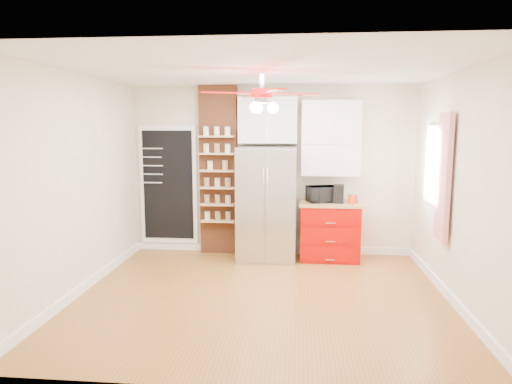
# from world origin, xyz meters

# --- Properties ---
(floor) EXTENTS (4.50, 4.50, 0.00)m
(floor) POSITION_xyz_m (0.00, 0.00, 0.00)
(floor) COLOR brown
(floor) RESTS_ON ground
(ceiling) EXTENTS (4.50, 4.50, 0.00)m
(ceiling) POSITION_xyz_m (0.00, 0.00, 2.70)
(ceiling) COLOR white
(ceiling) RESTS_ON wall_back
(wall_back) EXTENTS (4.50, 0.02, 2.70)m
(wall_back) POSITION_xyz_m (0.00, 2.00, 1.35)
(wall_back) COLOR beige
(wall_back) RESTS_ON floor
(wall_front) EXTENTS (4.50, 0.02, 2.70)m
(wall_front) POSITION_xyz_m (0.00, -2.00, 1.35)
(wall_front) COLOR beige
(wall_front) RESTS_ON floor
(wall_left) EXTENTS (0.02, 4.00, 2.70)m
(wall_left) POSITION_xyz_m (-2.25, 0.00, 1.35)
(wall_left) COLOR beige
(wall_left) RESTS_ON floor
(wall_right) EXTENTS (0.02, 4.00, 2.70)m
(wall_right) POSITION_xyz_m (2.25, 0.00, 1.35)
(wall_right) COLOR beige
(wall_right) RESTS_ON floor
(chalkboard) EXTENTS (0.95, 0.05, 1.95)m
(chalkboard) POSITION_xyz_m (-1.70, 1.96, 1.10)
(chalkboard) COLOR white
(chalkboard) RESTS_ON wall_back
(brick_pillar) EXTENTS (0.60, 0.16, 2.70)m
(brick_pillar) POSITION_xyz_m (-0.85, 1.92, 1.35)
(brick_pillar) COLOR brown
(brick_pillar) RESTS_ON floor
(fridge) EXTENTS (0.90, 0.70, 1.75)m
(fridge) POSITION_xyz_m (-0.05, 1.63, 0.88)
(fridge) COLOR #A1A2A6
(fridge) RESTS_ON floor
(upper_glass_cabinet) EXTENTS (0.90, 0.35, 0.70)m
(upper_glass_cabinet) POSITION_xyz_m (-0.05, 1.82, 2.15)
(upper_glass_cabinet) COLOR white
(upper_glass_cabinet) RESTS_ON wall_back
(red_cabinet) EXTENTS (0.94, 0.64, 0.90)m
(red_cabinet) POSITION_xyz_m (0.92, 1.68, 0.45)
(red_cabinet) COLOR #A60300
(red_cabinet) RESTS_ON floor
(upper_shelf_unit) EXTENTS (0.90, 0.30, 1.15)m
(upper_shelf_unit) POSITION_xyz_m (0.92, 1.85, 1.88)
(upper_shelf_unit) COLOR white
(upper_shelf_unit) RESTS_ON wall_back
(window) EXTENTS (0.04, 0.75, 1.05)m
(window) POSITION_xyz_m (2.23, 0.90, 1.55)
(window) COLOR white
(window) RESTS_ON wall_right
(curtain) EXTENTS (0.06, 0.40, 1.55)m
(curtain) POSITION_xyz_m (2.18, 0.35, 1.45)
(curtain) COLOR red
(curtain) RESTS_ON wall_right
(ceiling_fan) EXTENTS (1.40, 1.40, 0.44)m
(ceiling_fan) POSITION_xyz_m (0.00, 0.00, 2.42)
(ceiling_fan) COLOR silver
(ceiling_fan) RESTS_ON ceiling
(toaster_oven) EXTENTS (0.52, 0.42, 0.25)m
(toaster_oven) POSITION_xyz_m (0.80, 1.69, 1.02)
(toaster_oven) COLOR black
(toaster_oven) RESTS_ON red_cabinet
(coffee_maker) EXTENTS (0.17, 0.20, 0.28)m
(coffee_maker) POSITION_xyz_m (1.05, 1.62, 1.04)
(coffee_maker) COLOR black
(coffee_maker) RESTS_ON red_cabinet
(canister_left) EXTENTS (0.11, 0.11, 0.15)m
(canister_left) POSITION_xyz_m (1.23, 1.55, 0.97)
(canister_left) COLOR #B13209
(canister_left) RESTS_ON red_cabinet
(canister_right) EXTENTS (0.09, 0.09, 0.13)m
(canister_right) POSITION_xyz_m (1.29, 1.66, 0.96)
(canister_right) COLOR #B60A1B
(canister_right) RESTS_ON red_cabinet
(pantry_jar_oats) EXTENTS (0.11, 0.11, 0.13)m
(pantry_jar_oats) POSITION_xyz_m (-0.96, 1.79, 1.44)
(pantry_jar_oats) COLOR beige
(pantry_jar_oats) RESTS_ON brick_pillar
(pantry_jar_beans) EXTENTS (0.11, 0.11, 0.14)m
(pantry_jar_beans) POSITION_xyz_m (-0.72, 1.76, 1.44)
(pantry_jar_beans) COLOR #96774C
(pantry_jar_beans) RESTS_ON brick_pillar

